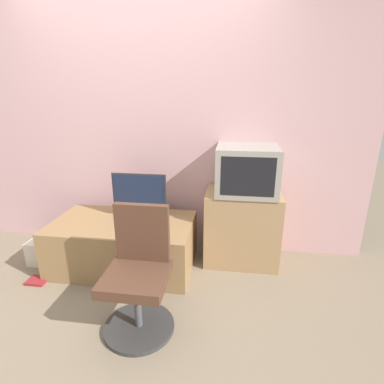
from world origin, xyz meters
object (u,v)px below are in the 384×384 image
mouse (159,227)px  keyboard (135,226)px  main_monitor (139,196)px  crt_tv (247,170)px  cardboard_box_lower (43,251)px  office_chair (139,279)px  book (38,281)px

mouse → keyboard: bearing=173.2°
main_monitor → crt_tv: size_ratio=0.94×
main_monitor → cardboard_box_lower: 1.10m
keyboard → mouse: size_ratio=5.02×
cardboard_box_lower → crt_tv: bearing=9.2°
office_chair → cardboard_box_lower: (-1.18, 0.66, -0.25)m
main_monitor → crt_tv: 1.01m
main_monitor → book: (-0.80, -0.51, -0.64)m
main_monitor → cardboard_box_lower: bearing=-168.1°
office_chair → crt_tv: bearing=53.3°
main_monitor → mouse: size_ratio=8.35×
keyboard → cardboard_box_lower: keyboard is taller
main_monitor → office_chair: bearing=-73.8°
crt_tv → book: bearing=-160.6°
crt_tv → office_chair: size_ratio=0.63×
main_monitor → keyboard: size_ratio=1.66×
mouse → crt_tv: crt_tv is taller
main_monitor → cardboard_box_lower: size_ratio=2.21×
office_chair → book: size_ratio=5.28×
crt_tv → book: size_ratio=3.32×
keyboard → book: size_ratio=1.88×
mouse → cardboard_box_lower: bearing=177.5°
keyboard → crt_tv: bearing=19.4°
crt_tv → book: (-1.77, -0.62, -0.90)m
main_monitor → cardboard_box_lower: main_monitor is taller
cardboard_box_lower → book: cardboard_box_lower is taller
main_monitor → mouse: (0.24, -0.25, -0.19)m
main_monitor → mouse: 0.39m
crt_tv → main_monitor: bearing=-173.4°
book → mouse: bearing=14.2°
crt_tv → book: 2.08m
main_monitor → crt_tv: crt_tv is taller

